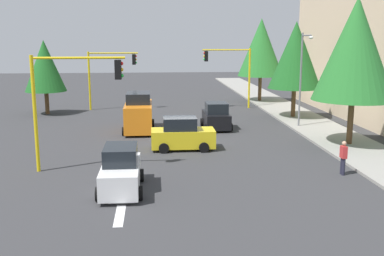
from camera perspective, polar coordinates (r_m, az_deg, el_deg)
ground_plane at (r=29.65m, az=-1.58°, el=-1.74°), size 120.00×120.00×0.00m
sidewalk_kerb at (r=36.56m, az=14.60°, el=0.51°), size 80.00×4.00×0.15m
lane_arrow_near at (r=18.61m, az=-8.84°, el=-9.84°), size 2.40×1.10×1.10m
traffic_signal_far_right at (r=43.12m, az=-10.30°, el=7.31°), size 0.36×4.59×5.39m
traffic_signal_near_right at (r=23.34m, az=-14.95°, el=4.61°), size 0.36×4.59×5.83m
traffic_signal_far_left at (r=43.55m, az=4.86°, el=7.72°), size 0.36×4.59×5.66m
street_lamp_curbside at (r=34.30m, az=13.66°, el=7.07°), size 2.15×0.28×7.00m
tree_roadside_far at (r=48.17m, az=8.61°, el=9.91°), size 4.68×4.68×8.58m
tree_roadside_mid at (r=38.67m, az=12.79°, el=8.85°), size 4.35×4.35×7.96m
tree_opposite_side at (r=41.97m, az=-17.92°, el=7.38°), size 3.55×3.55×6.46m
tree_roadside_near at (r=29.48m, az=19.72°, el=9.24°), size 4.94×4.94×9.06m
delivery_van_orange at (r=33.06m, az=-6.68°, el=1.81°), size 4.80×2.22×2.77m
car_black at (r=33.79m, az=3.03°, el=1.41°), size 3.63×2.06×1.98m
car_white at (r=20.42m, az=-8.87°, el=-5.29°), size 4.05×1.94×1.98m
car_yellow at (r=27.51m, az=-1.24°, el=-0.85°), size 2.04×3.81×1.98m
pedestrian_crossing at (r=23.62m, az=18.37°, el=-3.43°), size 0.40×0.24×1.70m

